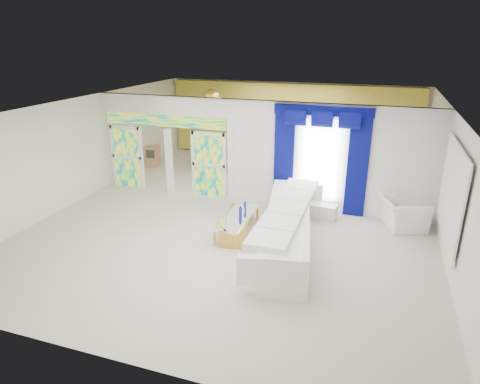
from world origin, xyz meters
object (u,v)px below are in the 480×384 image
(white_sofa, at_px, (288,229))
(coffee_table, at_px, (237,225))
(console_table, at_px, (315,210))
(armchair, at_px, (403,213))
(grand_piano, at_px, (230,153))

(white_sofa, relative_size, coffee_table, 2.47)
(white_sofa, bearing_deg, coffee_table, 157.62)
(coffee_table, relative_size, console_table, 1.58)
(armchair, bearing_deg, grand_piano, 39.11)
(console_table, distance_m, armchair, 2.23)
(console_table, bearing_deg, grand_piano, 134.83)
(console_table, bearing_deg, white_sofa, -100.65)
(white_sofa, xyz_separation_m, console_table, (0.36, 1.89, -0.24))
(console_table, relative_size, armchair, 1.00)
(console_table, xyz_separation_m, armchair, (2.23, 0.08, 0.18))
(coffee_table, height_order, console_table, coffee_table)
(console_table, height_order, grand_piano, grand_piano)
(console_table, relative_size, grand_piano, 0.62)
(white_sofa, xyz_separation_m, armchair, (2.58, 1.98, -0.05))
(coffee_table, xyz_separation_m, grand_piano, (-2.18, 5.51, 0.27))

